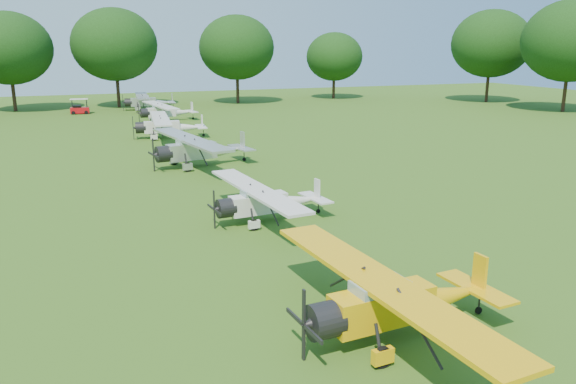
% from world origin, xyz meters
% --- Properties ---
extents(ground, '(160.00, 160.00, 0.00)m').
position_xyz_m(ground, '(0.00, 0.00, 0.00)').
color(ground, '#2B5314').
rests_on(ground, ground).
extents(tree_belt, '(137.36, 130.27, 14.52)m').
position_xyz_m(tree_belt, '(3.57, 0.16, 8.03)').
color(tree_belt, black).
rests_on(tree_belt, ground).
extents(aircraft_2, '(6.45, 10.28, 2.02)m').
position_xyz_m(aircraft_2, '(-0.06, -9.68, 1.18)').
color(aircraft_2, '#D8A209').
rests_on(aircraft_2, ground).
extents(aircraft_3, '(5.73, 9.12, 1.79)m').
position_xyz_m(aircraft_3, '(0.06, 1.98, 1.05)').
color(aircraft_3, silver).
rests_on(aircraft_3, ground).
extents(aircraft_4, '(7.06, 11.17, 2.19)m').
position_xyz_m(aircraft_4, '(-0.25, 15.43, 1.28)').
color(aircraft_4, silver).
rests_on(aircraft_4, ground).
extents(aircraft_5, '(6.51, 10.37, 2.04)m').
position_xyz_m(aircraft_5, '(-0.27, 28.46, 1.19)').
color(aircraft_5, silver).
rests_on(aircraft_5, ground).
extents(aircraft_6, '(6.41, 10.18, 2.00)m').
position_xyz_m(aircraft_6, '(1.44, 40.27, 1.17)').
color(aircraft_6, silver).
rests_on(aircraft_6, ground).
extents(aircraft_7, '(6.60, 10.52, 2.07)m').
position_xyz_m(aircraft_7, '(1.02, 52.00, 1.21)').
color(aircraft_7, silver).
rests_on(aircraft_7, ground).
extents(golf_cart, '(2.24, 1.50, 1.82)m').
position_xyz_m(golf_cart, '(-7.25, 50.71, 0.61)').
color(golf_cart, '#AD0C11').
rests_on(golf_cart, ground).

